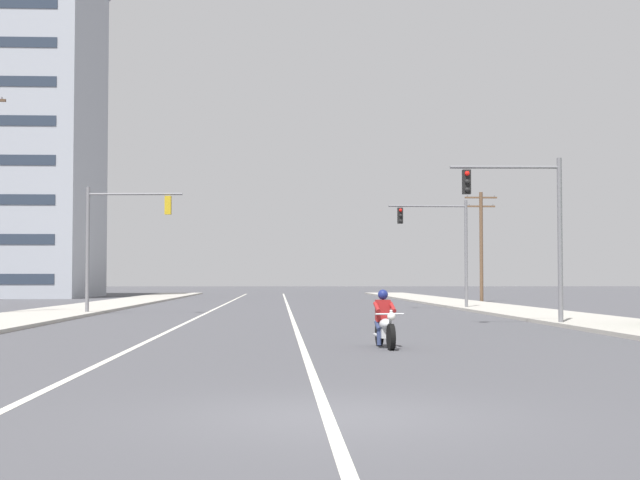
{
  "coord_description": "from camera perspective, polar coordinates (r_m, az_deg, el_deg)",
  "views": [
    {
      "loc": [
        -0.71,
        -11.68,
        1.73
      ],
      "look_at": [
        0.79,
        21.1,
        3.11
      ],
      "focal_mm": 51.82,
      "sensor_mm": 36.0,
      "label": 1
    }
  ],
  "objects": [
    {
      "name": "traffic_signal_near_left",
      "position": [
        45.86,
        -12.55,
        0.59
      ],
      "size": [
        4.68,
        0.48,
        6.2
      ],
      "color": "slate",
      "rests_on": "ground"
    },
    {
      "name": "traffic_signal_near_right",
      "position": [
        34.84,
        12.77,
        1.47
      ],
      "size": [
        4.14,
        0.37,
        6.2
      ],
      "color": "slate",
      "rests_on": "ground"
    },
    {
      "name": "lane_stripe_center",
      "position": [
        56.71,
        -1.99,
        -4.16
      ],
      "size": [
        0.16,
        100.0,
        0.01
      ],
      "primitive_type": "cube",
      "color": "beige",
      "rests_on": "ground"
    },
    {
      "name": "sidewalk_kerb_left",
      "position": [
        52.83,
        -14.51,
        -4.14
      ],
      "size": [
        4.4,
        110.0,
        0.14
      ],
      "primitive_type": "cube",
      "color": "#ADA89E",
      "rests_on": "ground"
    },
    {
      "name": "ground_plane",
      "position": [
        11.83,
        0.85,
        -10.82
      ],
      "size": [
        400.0,
        400.0,
        0.0
      ],
      "primitive_type": "plane",
      "color": "#47474C"
    },
    {
      "name": "utility_pole_right_far",
      "position": [
        68.91,
        9.93,
        -0.13
      ],
      "size": [
        2.4,
        0.26,
        8.12
      ],
      "color": "brown",
      "rests_on": "ground"
    },
    {
      "name": "motorcycle_with_rider",
      "position": [
        23.3,
        4.0,
        -5.22
      ],
      "size": [
        0.7,
        2.19,
        1.46
      ],
      "color": "black",
      "rests_on": "ground"
    },
    {
      "name": "traffic_signal_mid_right",
      "position": [
        52.68,
        7.66,
        0.16
      ],
      "size": [
        4.51,
        0.39,
        6.2
      ],
      "color": "slate",
      "rests_on": "ground"
    },
    {
      "name": "sidewalk_kerb_right",
      "position": [
        53.14,
        10.76,
        -4.16
      ],
      "size": [
        4.4,
        110.0,
        0.14
      ],
      "primitive_type": "cube",
      "color": "#ADA89E",
      "rests_on": "ground"
    },
    {
      "name": "lane_stripe_left",
      "position": [
        56.82,
        -6.26,
        -4.14
      ],
      "size": [
        0.16,
        100.0,
        0.01
      ],
      "primitive_type": "cube",
      "color": "beige",
      "rests_on": "ground"
    }
  ]
}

